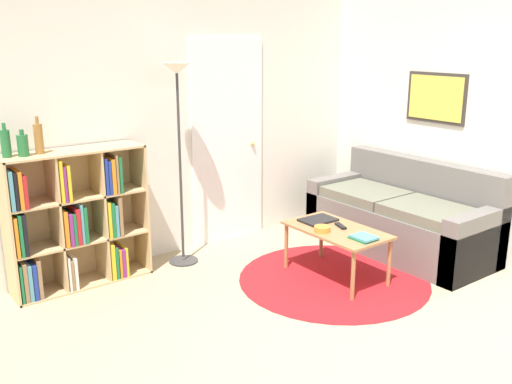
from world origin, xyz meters
name	(u,v)px	position (x,y,z in m)	size (l,w,h in m)	color
ground_plane	(399,363)	(0.00, 0.00, 0.00)	(14.00, 14.00, 0.00)	tan
wall_back	(188,119)	(0.02, 2.67, 1.29)	(7.07, 0.11, 2.60)	silver
wall_right	(437,116)	(2.06, 1.32, 1.30)	(0.08, 5.65, 2.60)	silver
rug	(333,279)	(0.59, 1.21, 0.00)	(1.66, 1.66, 0.01)	#B2191E
bookshelf	(73,222)	(-1.24, 2.46, 0.57)	(1.15, 0.34, 1.17)	tan
floor_lamp	(178,107)	(-0.26, 2.35, 1.46)	(0.27, 0.27, 1.84)	#333333
couch	(403,219)	(1.67, 1.34, 0.30)	(0.81, 1.83, 0.87)	#66605B
coffee_table	(337,234)	(0.64, 1.24, 0.40)	(0.52, 0.91, 0.45)	#996B42
laptop	(318,220)	(0.66, 1.50, 0.46)	(0.32, 0.23, 0.02)	black
bowl	(322,229)	(0.49, 1.26, 0.47)	(0.14, 0.14, 0.05)	orange
book_stack_on_table	(364,238)	(0.63, 0.92, 0.46)	(0.17, 0.20, 0.03)	#196B38
remote	(341,226)	(0.70, 1.25, 0.46)	(0.09, 0.16, 0.02)	black
bottle_left	(6,143)	(-1.68, 2.48, 1.28)	(0.07, 0.07, 0.26)	#236633
bottle_middle	(23,145)	(-1.57, 2.44, 1.25)	(0.08, 0.08, 0.21)	#236633
bottle_right	(39,138)	(-1.44, 2.46, 1.29)	(0.07, 0.07, 0.30)	olive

